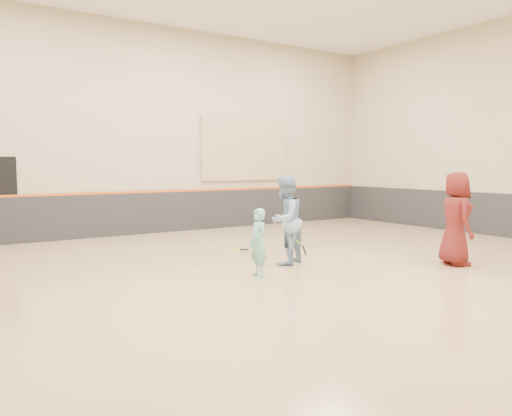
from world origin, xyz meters
TOP-DOWN VIEW (x-y plane):
  - room at (0.00, 0.00)m, footprint 15.04×12.04m
  - wainscot_back at (0.00, 5.97)m, footprint 14.90×0.04m
  - wainscot_right at (7.47, 0.00)m, footprint 0.04×11.90m
  - accent_stripe at (0.00, 5.96)m, footprint 14.90×0.03m
  - acoustic_panel at (2.80, 5.95)m, footprint 3.20×0.08m
  - girl at (-0.92, -0.45)m, footprint 0.35×0.48m
  - instructor at (0.15, 0.19)m, footprint 1.07×0.98m
  - young_man at (2.98, -1.69)m, footprint 0.95×1.08m
  - held_racket at (0.37, -0.01)m, footprint 0.34×0.34m
  - spare_racket at (0.12, 2.17)m, footprint 0.71×0.71m
  - ball_under_racket at (-0.24, -0.48)m, footprint 0.07×0.07m
  - ball_in_hand at (3.09, -1.89)m, footprint 0.07×0.07m
  - ball_beside_spare at (-0.12, 3.02)m, footprint 0.07×0.07m

SIDE VIEW (x-z plane):
  - ball_under_racket at x=-0.24m, z-range 0.00..0.07m
  - ball_beside_spare at x=-0.12m, z-range 0.00..0.07m
  - spare_racket at x=0.12m, z-range 0.00..0.11m
  - held_racket at x=0.37m, z-range 0.27..0.84m
  - wainscot_back at x=0.00m, z-range 0.00..1.20m
  - wainscot_right at x=7.47m, z-range 0.00..1.20m
  - girl at x=-0.92m, z-range 0.00..1.23m
  - room at x=0.00m, z-range -2.30..3.92m
  - instructor at x=0.15m, z-range 0.00..1.79m
  - young_man at x=2.98m, z-range 0.00..1.87m
  - ball_in_hand at x=3.09m, z-range 1.09..1.16m
  - accent_stripe at x=0.00m, z-range 1.19..1.25m
  - acoustic_panel at x=2.80m, z-range 1.50..3.50m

